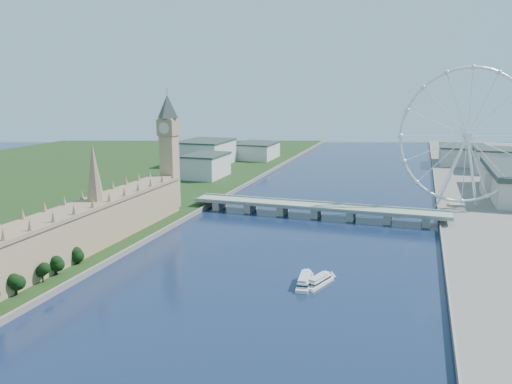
% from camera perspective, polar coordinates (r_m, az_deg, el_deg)
% --- Properties ---
extents(parliament_range, '(24.00, 200.00, 70.00)m').
position_cam_1_polar(parliament_range, '(362.98, -17.68, -3.21)').
color(parliament_range, tan).
rests_on(parliament_range, ground).
extents(big_ben, '(20.02, 20.02, 110.00)m').
position_cam_1_polar(big_ben, '(444.94, -9.96, 6.21)').
color(big_ben, tan).
rests_on(big_ben, ground).
extents(westminster_bridge, '(220.00, 22.00, 9.50)m').
position_cam_1_polar(westminster_bridge, '(433.03, 6.90, -1.91)').
color(westminster_bridge, gray).
rests_on(westminster_bridge, ground).
extents(london_eye, '(113.60, 39.12, 124.30)m').
position_cam_1_polar(london_eye, '(471.40, 22.99, 5.87)').
color(london_eye, silver).
rests_on(london_eye, ground).
extents(city_skyline, '(505.00, 280.00, 32.00)m').
position_cam_1_polar(city_skyline, '(680.47, 14.51, 3.75)').
color(city_skyline, beige).
rests_on(city_skyline, ground).
extents(tour_boat_near, '(9.83, 29.18, 6.32)m').
position_cam_1_polar(tour_boat_near, '(288.04, 5.57, -10.54)').
color(tour_boat_near, silver).
rests_on(tour_boat_near, ground).
extents(tour_boat_far, '(15.19, 27.05, 5.79)m').
position_cam_1_polar(tour_boat_far, '(289.31, 7.21, -10.48)').
color(tour_boat_far, silver).
rests_on(tour_boat_far, ground).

